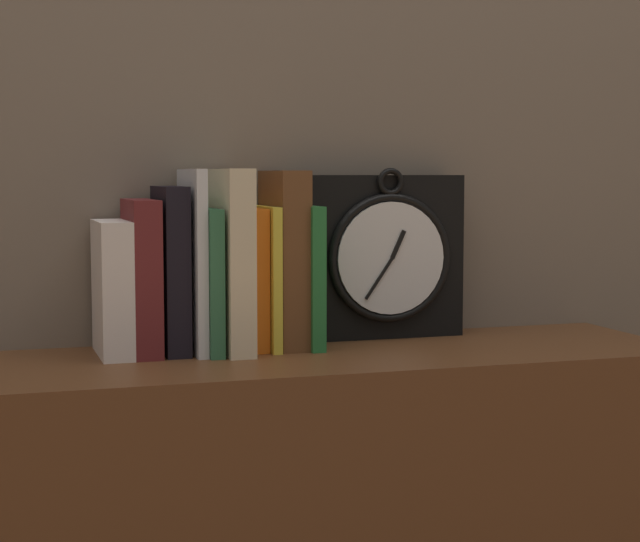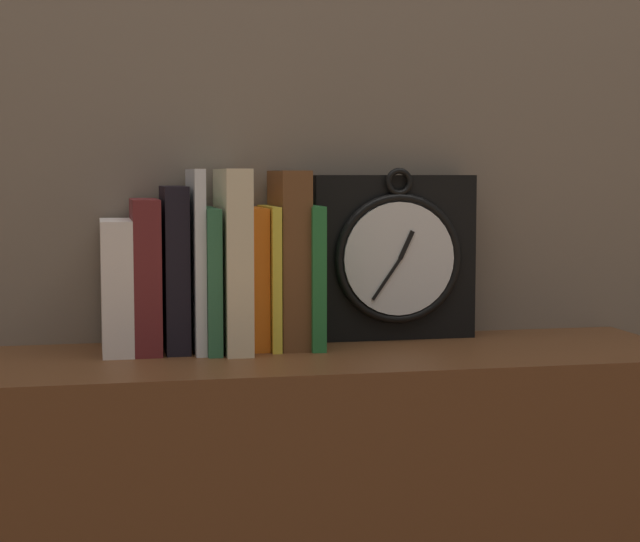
{
  "view_description": "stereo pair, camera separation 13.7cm",
  "coord_description": "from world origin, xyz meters",
  "px_view_note": "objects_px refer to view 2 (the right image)",
  "views": [
    {
      "loc": [
        -0.42,
        -1.3,
        0.98
      ],
      "look_at": [
        0.0,
        0.0,
        0.86
      ],
      "focal_mm": 60.0,
      "sensor_mm": 36.0,
      "label": 1
    },
    {
      "loc": [
        -0.28,
        -1.33,
        0.98
      ],
      "look_at": [
        0.0,
        0.0,
        0.86
      ],
      "focal_mm": 60.0,
      "sensor_mm": 36.0,
      "label": 2
    }
  ],
  "objects_px": {
    "book_slot3_white": "(196,260)",
    "book_slot5_cream": "(233,260)",
    "book_slot0_white": "(117,286)",
    "book_slot7_yellow": "(269,277)",
    "book_slot2_black": "(175,268)",
    "book_slot8_brown": "(289,259)",
    "book_slot1_maroon": "(145,275)",
    "book_slot4_green": "(209,279)",
    "book_slot9_green": "(311,276)",
    "clock": "(393,257)",
    "book_slot6_orange": "(255,277)"
  },
  "relations": [
    {
      "from": "book_slot3_white",
      "to": "book_slot5_cream",
      "type": "height_order",
      "value": "same"
    },
    {
      "from": "book_slot0_white",
      "to": "book_slot7_yellow",
      "type": "xyz_separation_m",
      "value": [
        0.2,
        -0.0,
        0.01
      ]
    },
    {
      "from": "book_slot5_cream",
      "to": "book_slot0_white",
      "type": "bearing_deg",
      "value": 175.71
    },
    {
      "from": "book_slot2_black",
      "to": "book_slot8_brown",
      "type": "height_order",
      "value": "book_slot8_brown"
    },
    {
      "from": "book_slot1_maroon",
      "to": "book_slot4_green",
      "type": "distance_m",
      "value": 0.08
    },
    {
      "from": "book_slot0_white",
      "to": "book_slot9_green",
      "type": "xyz_separation_m",
      "value": [
        0.26,
        -0.0,
        0.01
      ]
    },
    {
      "from": "book_slot4_green",
      "to": "clock",
      "type": "bearing_deg",
      "value": 9.04
    },
    {
      "from": "book_slot7_yellow",
      "to": "book_slot8_brown",
      "type": "bearing_deg",
      "value": 4.74
    },
    {
      "from": "book_slot5_cream",
      "to": "book_slot6_orange",
      "type": "relative_size",
      "value": 1.28
    },
    {
      "from": "book_slot3_white",
      "to": "book_slot9_green",
      "type": "xyz_separation_m",
      "value": [
        0.15,
        0.0,
        -0.02
      ]
    },
    {
      "from": "book_slot4_green",
      "to": "book_slot0_white",
      "type": "bearing_deg",
      "value": 176.63
    },
    {
      "from": "clock",
      "to": "book_slot4_green",
      "type": "xyz_separation_m",
      "value": [
        -0.26,
        -0.04,
        -0.02
      ]
    },
    {
      "from": "book_slot0_white",
      "to": "book_slot1_maroon",
      "type": "relative_size",
      "value": 0.87
    },
    {
      "from": "clock",
      "to": "book_slot3_white",
      "type": "xyz_separation_m",
      "value": [
        -0.28,
        -0.04,
        0.0
      ]
    },
    {
      "from": "book_slot7_yellow",
      "to": "book_slot9_green",
      "type": "bearing_deg",
      "value": -1.63
    },
    {
      "from": "book_slot9_green",
      "to": "book_slot4_green",
      "type": "bearing_deg",
      "value": -177.75
    },
    {
      "from": "book_slot3_white",
      "to": "book_slot9_green",
      "type": "relative_size",
      "value": 1.26
    },
    {
      "from": "clock",
      "to": "book_slot6_orange",
      "type": "bearing_deg",
      "value": -171.71
    },
    {
      "from": "book_slot6_orange",
      "to": "book_slot1_maroon",
      "type": "bearing_deg",
      "value": -177.9
    },
    {
      "from": "book_slot2_black",
      "to": "book_slot8_brown",
      "type": "relative_size",
      "value": 0.91
    },
    {
      "from": "book_slot3_white",
      "to": "book_slot7_yellow",
      "type": "bearing_deg",
      "value": 1.86
    },
    {
      "from": "book_slot2_black",
      "to": "book_slot9_green",
      "type": "bearing_deg",
      "value": -1.35
    },
    {
      "from": "book_slot5_cream",
      "to": "book_slot7_yellow",
      "type": "distance_m",
      "value": 0.06
    },
    {
      "from": "book_slot1_maroon",
      "to": "book_slot2_black",
      "type": "distance_m",
      "value": 0.04
    },
    {
      "from": "book_slot0_white",
      "to": "book_slot6_orange",
      "type": "height_order",
      "value": "book_slot6_orange"
    },
    {
      "from": "clock",
      "to": "book_slot8_brown",
      "type": "distance_m",
      "value": 0.16
    },
    {
      "from": "book_slot6_orange",
      "to": "book_slot8_brown",
      "type": "relative_size",
      "value": 0.79
    },
    {
      "from": "book_slot2_black",
      "to": "book_slot4_green",
      "type": "xyz_separation_m",
      "value": [
        0.04,
        -0.01,
        -0.01
      ]
    },
    {
      "from": "book_slot0_white",
      "to": "book_slot1_maroon",
      "type": "xyz_separation_m",
      "value": [
        0.04,
        0.0,
        0.01
      ]
    },
    {
      "from": "book_slot2_black",
      "to": "book_slot4_green",
      "type": "bearing_deg",
      "value": -12.31
    },
    {
      "from": "book_slot0_white",
      "to": "book_slot5_cream",
      "type": "bearing_deg",
      "value": -4.29
    },
    {
      "from": "book_slot6_orange",
      "to": "book_slot9_green",
      "type": "distance_m",
      "value": 0.08
    },
    {
      "from": "book_slot1_maroon",
      "to": "book_slot8_brown",
      "type": "distance_m",
      "value": 0.19
    },
    {
      "from": "book_slot8_brown",
      "to": "clock",
      "type": "bearing_deg",
      "value": 11.9
    },
    {
      "from": "book_slot6_orange",
      "to": "book_slot9_green",
      "type": "bearing_deg",
      "value": -5.44
    },
    {
      "from": "book_slot4_green",
      "to": "book_slot5_cream",
      "type": "height_order",
      "value": "book_slot5_cream"
    },
    {
      "from": "book_slot0_white",
      "to": "book_slot2_black",
      "type": "bearing_deg",
      "value": 2.02
    },
    {
      "from": "clock",
      "to": "book_slot1_maroon",
      "type": "relative_size",
      "value": 1.21
    },
    {
      "from": "book_slot0_white",
      "to": "book_slot9_green",
      "type": "bearing_deg",
      "value": -0.37
    },
    {
      "from": "book_slot6_orange",
      "to": "book_slot8_brown",
      "type": "distance_m",
      "value": 0.05
    },
    {
      "from": "book_slot0_white",
      "to": "book_slot8_brown",
      "type": "distance_m",
      "value": 0.23
    },
    {
      "from": "book_slot5_cream",
      "to": "book_slot9_green",
      "type": "relative_size",
      "value": 1.26
    },
    {
      "from": "book_slot8_brown",
      "to": "book_slot2_black",
      "type": "bearing_deg",
      "value": 179.85
    },
    {
      "from": "book_slot6_orange",
      "to": "book_slot7_yellow",
      "type": "bearing_deg",
      "value": -16.54
    },
    {
      "from": "book_slot7_yellow",
      "to": "book_slot0_white",
      "type": "bearing_deg",
      "value": 179.99
    },
    {
      "from": "book_slot3_white",
      "to": "book_slot8_brown",
      "type": "bearing_deg",
      "value": 2.5
    },
    {
      "from": "book_slot6_orange",
      "to": "book_slot4_green",
      "type": "bearing_deg",
      "value": -168.56
    },
    {
      "from": "book_slot0_white",
      "to": "clock",
      "type": "bearing_deg",
      "value": 5.19
    },
    {
      "from": "book_slot2_black",
      "to": "book_slot9_green",
      "type": "height_order",
      "value": "book_slot2_black"
    },
    {
      "from": "book_slot3_white",
      "to": "book_slot6_orange",
      "type": "bearing_deg",
      "value": 6.32
    }
  ]
}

